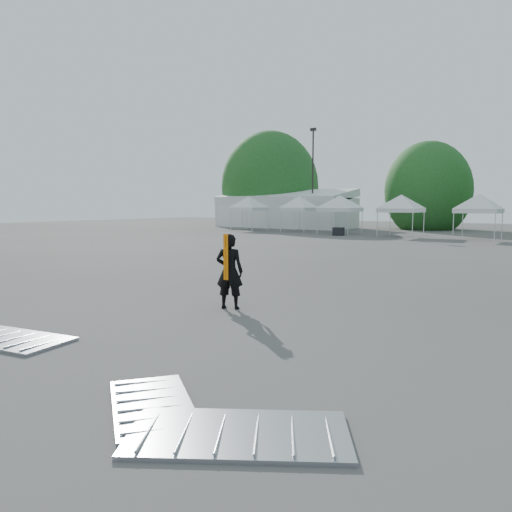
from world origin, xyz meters
The scene contains 15 objects.
ground centered at (0.00, 0.00, 0.00)m, with size 120.00×120.00×0.00m, color #474442.
marquee centered at (-22.00, 35.00, 1.97)m, with size 15.00×6.25×4.23m.
light_pole_west centered at (-18.00, 34.00, 5.77)m, with size 0.60×0.25×10.30m.
tree_far_w centered at (-26.00, 38.00, 4.54)m, with size 4.80×4.80×7.30m.
tree_mid_w centered at (-8.00, 40.00, 3.93)m, with size 4.16×4.16×6.33m.
tent_a centered at (-21.76, 28.00, 3.06)m, with size 3.96×3.96×3.88m.
tent_b centered at (-16.63, 28.96, 3.06)m, with size 3.80×3.80×3.88m.
tent_c centered at (-12.05, 28.20, 3.06)m, with size 4.40×4.40×3.88m.
tent_d centered at (-6.30, 27.32, 3.06)m, with size 4.24×4.24×3.88m.
tent_e centered at (-0.50, 27.00, 3.06)m, with size 4.16×4.16×3.88m.
man centered at (-0.34, -2.13, 0.94)m, with size 0.80×0.68×1.87m.
barrier_left centered at (-2.00, -6.88, 0.04)m, with size 2.61×1.63×0.08m.
barrier_mid centered at (2.61, -7.46, 0.03)m, with size 2.16×1.96×0.06m.
barrier_right centered at (4.02, -7.47, 0.04)m, with size 2.75×2.37×0.08m.
crate_west centered at (-10.86, 25.53, 0.33)m, with size 0.86×0.67×0.67m, color black.
Camera 1 is at (7.28, -11.73, 2.61)m, focal length 35.00 mm.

